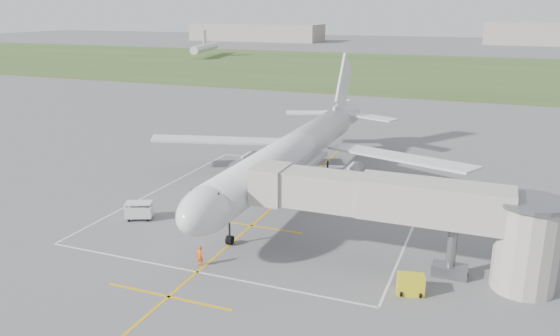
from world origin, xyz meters
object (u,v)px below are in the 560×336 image
at_px(jet_bridge, 423,213).
at_px(airliner, 292,153).
at_px(baggage_cart, 139,211).
at_px(ramp_worker_wing, 253,177).
at_px(gpu_unit, 411,285).
at_px(ramp_worker_nose, 200,256).

bearing_deg(jet_bridge, airliner, 137.81).
bearing_deg(baggage_cart, airliner, 27.57).
bearing_deg(jet_bridge, ramp_worker_wing, 144.71).
height_order(jet_bridge, gpu_unit, jet_bridge).
bearing_deg(ramp_worker_nose, airliner, 100.29).
relative_size(gpu_unit, ramp_worker_nose, 1.30).
distance_m(gpu_unit, ramp_worker_wing, 27.57).
height_order(airliner, jet_bridge, airliner).
bearing_deg(airliner, jet_bridge, -42.19).
relative_size(baggage_cart, ramp_worker_wing, 1.56).
height_order(gpu_unit, baggage_cart, baggage_cart).
xyz_separation_m(gpu_unit, ramp_worker_nose, (-16.00, -1.66, 0.12)).
xyz_separation_m(airliner, ramp_worker_nose, (-0.34, -19.67, -3.58)).
xyz_separation_m(airliner, gpu_unit, (15.67, -18.01, -3.70)).
bearing_deg(airliner, ramp_worker_wing, 175.97).
bearing_deg(ramp_worker_wing, airliner, -157.89).
bearing_deg(ramp_worker_nose, ramp_worker_wing, 114.11).
distance_m(gpu_unit, baggage_cart, 26.72).
height_order(gpu_unit, ramp_worker_wing, ramp_worker_wing).
distance_m(airliner, baggage_cart, 17.37).
height_order(airliner, ramp_worker_nose, airliner).
xyz_separation_m(jet_bridge, baggage_cart, (-26.36, 0.98, -3.87)).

